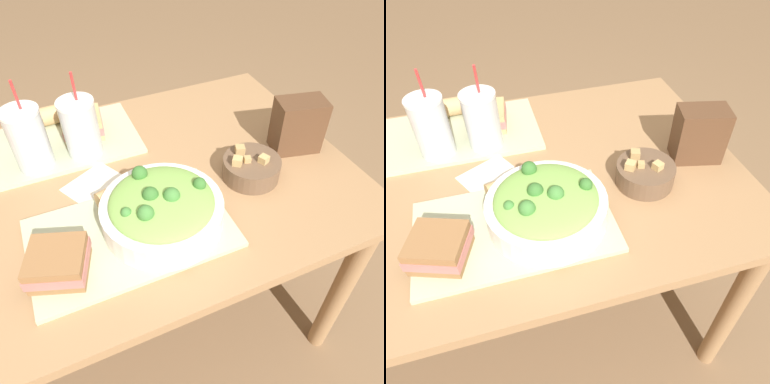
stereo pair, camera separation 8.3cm
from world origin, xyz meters
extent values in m
plane|color=#846647|center=(0.00, 0.00, 0.00)|extent=(12.00, 12.00, 0.00)
cube|color=#A37A51|center=(0.00, 0.00, 0.70)|extent=(1.40, 0.82, 0.03)
cylinder|color=#A37A51|center=(0.64, -0.35, 0.34)|extent=(0.06, 0.06, 0.69)
cylinder|color=#A37A51|center=(0.64, 0.35, 0.34)|extent=(0.06, 0.06, 0.69)
cube|color=#B2BC99|center=(0.05, -0.17, 0.72)|extent=(0.46, 0.28, 0.01)
cube|color=#B2BC99|center=(-0.04, 0.24, 0.72)|extent=(0.46, 0.28, 0.01)
cylinder|color=white|center=(0.13, -0.18, 0.76)|extent=(0.28, 0.28, 0.06)
ellipsoid|color=#7FB251|center=(0.13, -0.18, 0.80)|extent=(0.24, 0.24, 0.04)
sphere|color=#427F38|center=(0.08, -0.21, 0.82)|extent=(0.04, 0.04, 0.04)
sphere|color=#38702D|center=(0.11, -0.17, 0.82)|extent=(0.04, 0.04, 0.04)
sphere|color=#38702D|center=(0.11, -0.09, 0.82)|extent=(0.04, 0.04, 0.04)
sphere|color=#427F38|center=(0.15, -0.19, 0.82)|extent=(0.04, 0.04, 0.04)
sphere|color=#427F38|center=(0.05, -0.19, 0.81)|extent=(0.02, 0.02, 0.02)
sphere|color=#38702D|center=(0.22, -0.18, 0.82)|extent=(0.03, 0.03, 0.03)
cube|color=beige|center=(0.09, -0.17, 0.81)|extent=(0.05, 0.05, 0.01)
cube|color=beige|center=(0.13, -0.22, 0.81)|extent=(0.05, 0.04, 0.01)
cylinder|color=brown|center=(0.41, -0.11, 0.75)|extent=(0.15, 0.15, 0.06)
cylinder|color=brown|center=(0.41, -0.11, 0.77)|extent=(0.14, 0.14, 0.01)
cube|color=tan|center=(0.39, -0.11, 0.78)|extent=(0.02, 0.02, 0.02)
cube|color=tan|center=(0.36, -0.11, 0.78)|extent=(0.03, 0.03, 0.02)
cube|color=tan|center=(0.43, -0.13, 0.78)|extent=(0.03, 0.03, 0.02)
cube|color=tan|center=(0.39, -0.07, 0.78)|extent=(0.03, 0.03, 0.02)
cube|color=olive|center=(-0.11, -0.22, 0.74)|extent=(0.14, 0.14, 0.02)
cube|color=#C1706B|center=(-0.11, -0.22, 0.76)|extent=(0.15, 0.14, 0.02)
cube|color=olive|center=(-0.11, -0.22, 0.78)|extent=(0.14, 0.14, 0.02)
cylinder|color=tan|center=(0.09, -0.07, 0.76)|extent=(0.18, 0.10, 0.06)
cylinder|color=beige|center=(0.17, -0.05, 0.76)|extent=(0.02, 0.05, 0.05)
cube|color=tan|center=(0.04, 0.25, 0.74)|extent=(0.13, 0.13, 0.02)
cube|color=#C1706B|center=(0.04, 0.25, 0.76)|extent=(0.13, 0.13, 0.02)
cube|color=tan|center=(0.04, 0.25, 0.78)|extent=(0.13, 0.13, 0.02)
cylinder|color=tan|center=(-0.09, 0.35, 0.76)|extent=(0.16, 0.06, 0.06)
cylinder|color=beige|center=(-0.01, 0.35, 0.76)|extent=(0.01, 0.05, 0.05)
cylinder|color=silver|center=(-0.11, 0.16, 0.81)|extent=(0.10, 0.10, 0.16)
cylinder|color=black|center=(-0.11, 0.16, 0.80)|extent=(0.08, 0.08, 0.13)
cylinder|color=white|center=(-0.11, 0.16, 0.90)|extent=(0.10, 0.10, 0.01)
cylinder|color=red|center=(-0.10, 0.16, 0.94)|extent=(0.01, 0.02, 0.09)
cylinder|color=silver|center=(0.02, 0.16, 0.81)|extent=(0.10, 0.10, 0.16)
cylinder|color=#701E47|center=(0.02, 0.16, 0.80)|extent=(0.08, 0.08, 0.13)
cylinder|color=white|center=(0.02, 0.16, 0.89)|extent=(0.10, 0.10, 0.01)
cylinder|color=red|center=(0.03, 0.16, 0.93)|extent=(0.01, 0.02, 0.09)
cube|color=brown|center=(0.59, -0.05, 0.80)|extent=(0.15, 0.11, 0.15)
cube|color=silver|center=(0.01, 0.03, 0.72)|extent=(0.17, 0.16, 0.00)
camera|label=1|loc=(-0.05, -0.73, 1.39)|focal=35.00mm
camera|label=2|loc=(0.03, -0.76, 1.39)|focal=35.00mm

